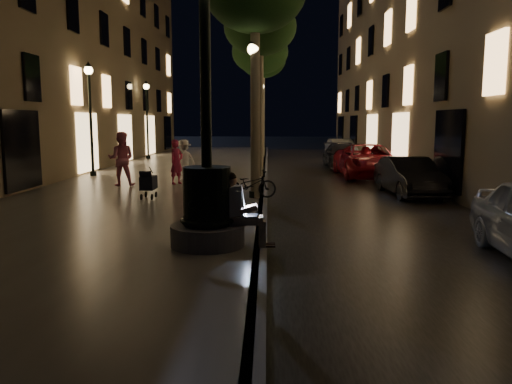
{
  "coord_description": "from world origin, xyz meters",
  "views": [
    {
      "loc": [
        0.14,
        -7.22,
        2.55
      ],
      "look_at": [
        -0.11,
        3.0,
        1.09
      ],
      "focal_mm": 35.0,
      "sensor_mm": 36.0,
      "label": 1
    }
  ],
  "objects_px": {
    "fountain_lamppost": "(207,193)",
    "car_fifth": "(341,149)",
    "stroller": "(148,183)",
    "lamp_left_c": "(147,110)",
    "pedestrian_pink": "(121,159)",
    "seated_man_laptop": "(240,208)",
    "tree_second": "(260,28)",
    "bicycle": "(250,184)",
    "lamp_curb_c": "(261,110)",
    "pedestrian_white": "(184,160)",
    "tree_far": "(263,60)",
    "lamp_left_b": "(90,104)",
    "car_rear": "(343,156)",
    "car_third": "(368,161)",
    "lamp_curb_d": "(262,112)",
    "lamp_curb_a": "(254,98)",
    "car_second": "(409,177)",
    "tree_third": "(260,53)",
    "pedestrian_red": "(177,162)",
    "lamp_curb_b": "(259,106)"
  },
  "relations": [
    {
      "from": "lamp_left_b",
      "to": "pedestrian_pink",
      "type": "bearing_deg",
      "value": -56.03
    },
    {
      "from": "seated_man_laptop",
      "to": "car_second",
      "type": "height_order",
      "value": "seated_man_laptop"
    },
    {
      "from": "tree_third",
      "to": "lamp_left_b",
      "type": "distance_m",
      "value": 9.74
    },
    {
      "from": "lamp_curb_c",
      "to": "car_fifth",
      "type": "xyz_separation_m",
      "value": [
        5.43,
        2.92,
        -2.57
      ]
    },
    {
      "from": "pedestrian_white",
      "to": "bicycle",
      "type": "xyz_separation_m",
      "value": [
        2.8,
        -4.64,
        -0.38
      ]
    },
    {
      "from": "seated_man_laptop",
      "to": "lamp_left_c",
      "type": "relative_size",
      "value": 0.29
    },
    {
      "from": "tree_third",
      "to": "tree_far",
      "type": "distance_m",
      "value": 6.01
    },
    {
      "from": "tree_far",
      "to": "lamp_curb_a",
      "type": "bearing_deg",
      "value": -90.25
    },
    {
      "from": "car_rear",
      "to": "pedestrian_pink",
      "type": "bearing_deg",
      "value": -135.29
    },
    {
      "from": "fountain_lamppost",
      "to": "car_fifth",
      "type": "xyz_separation_m",
      "value": [
        6.13,
        24.92,
        -0.55
      ]
    },
    {
      "from": "fountain_lamppost",
      "to": "stroller",
      "type": "relative_size",
      "value": 5.41
    },
    {
      "from": "stroller",
      "to": "pedestrian_red",
      "type": "distance_m",
      "value": 3.58
    },
    {
      "from": "lamp_curb_a",
      "to": "car_third",
      "type": "bearing_deg",
      "value": 56.19
    },
    {
      "from": "bicycle",
      "to": "lamp_left_c",
      "type": "bearing_deg",
      "value": 9.8
    },
    {
      "from": "car_second",
      "to": "lamp_curb_d",
      "type": "bearing_deg",
      "value": 100.42
    },
    {
      "from": "lamp_curb_d",
      "to": "lamp_curb_a",
      "type": "bearing_deg",
      "value": -90.0
    },
    {
      "from": "car_fifth",
      "to": "stroller",
      "type": "bearing_deg",
      "value": -119.68
    },
    {
      "from": "fountain_lamppost",
      "to": "lamp_curb_b",
      "type": "height_order",
      "value": "fountain_lamppost"
    },
    {
      "from": "lamp_left_b",
      "to": "lamp_curb_b",
      "type": "bearing_deg",
      "value": 15.73
    },
    {
      "from": "tree_far",
      "to": "lamp_left_c",
      "type": "relative_size",
      "value": 1.56
    },
    {
      "from": "lamp_curb_a",
      "to": "lamp_curb_d",
      "type": "distance_m",
      "value": 24.0
    },
    {
      "from": "tree_far",
      "to": "tree_third",
      "type": "bearing_deg",
      "value": -90.76
    },
    {
      "from": "car_fifth",
      "to": "tree_far",
      "type": "bearing_deg",
      "value": -175.8
    },
    {
      "from": "lamp_curb_a",
      "to": "lamp_left_b",
      "type": "bearing_deg",
      "value": 139.8
    },
    {
      "from": "tree_second",
      "to": "bicycle",
      "type": "height_order",
      "value": "tree_second"
    },
    {
      "from": "seated_man_laptop",
      "to": "stroller",
      "type": "height_order",
      "value": "seated_man_laptop"
    },
    {
      "from": "seated_man_laptop",
      "to": "lamp_curb_c",
      "type": "bearing_deg",
      "value": 89.78
    },
    {
      "from": "stroller",
      "to": "car_fifth",
      "type": "height_order",
      "value": "car_fifth"
    },
    {
      "from": "lamp_left_c",
      "to": "pedestrian_pink",
      "type": "relative_size",
      "value": 2.45
    },
    {
      "from": "stroller",
      "to": "bicycle",
      "type": "height_order",
      "value": "stroller"
    },
    {
      "from": "seated_man_laptop",
      "to": "pedestrian_red",
      "type": "height_order",
      "value": "pedestrian_red"
    },
    {
      "from": "fountain_lamppost",
      "to": "seated_man_laptop",
      "type": "height_order",
      "value": "fountain_lamppost"
    },
    {
      "from": "tree_far",
      "to": "pedestrian_white",
      "type": "relative_size",
      "value": 4.64
    },
    {
      "from": "car_fifth",
      "to": "pedestrian_white",
      "type": "height_order",
      "value": "pedestrian_white"
    },
    {
      "from": "tree_far",
      "to": "lamp_left_c",
      "type": "xyz_separation_m",
      "value": [
        -7.18,
        -2.0,
        -3.2
      ]
    },
    {
      "from": "car_second",
      "to": "tree_third",
      "type": "bearing_deg",
      "value": 114.43
    },
    {
      "from": "car_fifth",
      "to": "pedestrian_pink",
      "type": "relative_size",
      "value": 2.05
    },
    {
      "from": "bicycle",
      "to": "car_fifth",
      "type": "bearing_deg",
      "value": -29.8
    },
    {
      "from": "lamp_curb_c",
      "to": "lamp_left_b",
      "type": "xyz_separation_m",
      "value": [
        -7.1,
        -10.0,
        0.0
      ]
    },
    {
      "from": "pedestrian_white",
      "to": "lamp_left_b",
      "type": "bearing_deg",
      "value": -56.45
    },
    {
      "from": "tree_third",
      "to": "lamp_curb_b",
      "type": "distance_m",
      "value": 4.94
    },
    {
      "from": "lamp_curb_c",
      "to": "car_rear",
      "type": "height_order",
      "value": "lamp_curb_c"
    },
    {
      "from": "lamp_left_b",
      "to": "car_second",
      "type": "relative_size",
      "value": 1.2
    },
    {
      "from": "pedestrian_red",
      "to": "car_rear",
      "type": "bearing_deg",
      "value": -6.43
    },
    {
      "from": "lamp_curb_d",
      "to": "car_second",
      "type": "height_order",
      "value": "lamp_curb_d"
    },
    {
      "from": "seated_man_laptop",
      "to": "lamp_curb_d",
      "type": "distance_m",
      "value": 30.09
    },
    {
      "from": "pedestrian_white",
      "to": "bicycle",
      "type": "relative_size",
      "value": 1.0
    },
    {
      "from": "stroller",
      "to": "car_third",
      "type": "distance_m",
      "value": 11.22
    },
    {
      "from": "lamp_left_b",
      "to": "lamp_curb_c",
      "type": "bearing_deg",
      "value": 54.63
    },
    {
      "from": "fountain_lamppost",
      "to": "lamp_left_c",
      "type": "distance_m",
      "value": 23.0
    }
  ]
}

